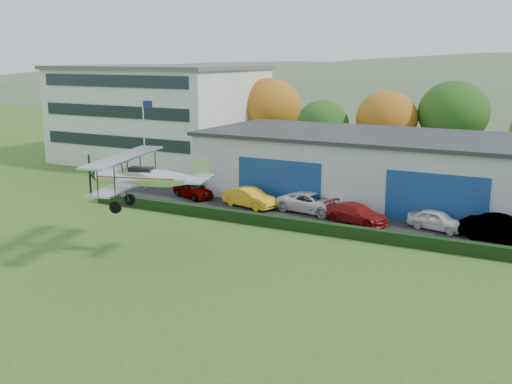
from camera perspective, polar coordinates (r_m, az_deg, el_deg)
The scene contains 15 objects.
ground at distance 27.09m, azimuth -5.45°, elevation -12.64°, with size 300.00×300.00×0.00m, color #315F1E.
apron at distance 44.19m, azimuth 13.23°, elevation -2.89°, with size 48.00×9.00×0.05m, color black.
hedge at distance 39.64m, azimuth 11.41°, elevation -4.01°, with size 46.00×0.60×0.80m, color black.
hangar at distance 49.86m, azimuth 17.72°, elevation 1.67°, with size 40.60×12.60×5.30m.
office_block at distance 69.60m, azimuth -8.78°, elevation 7.14°, with size 20.60×15.60×10.40m.
flagpole at distance 54.49m, azimuth -10.16°, elevation 5.21°, with size 1.05×0.10×8.00m.
tree_belt at distance 62.56m, azimuth 16.38°, elevation 6.57°, with size 75.70×13.22×10.12m.
distant_hills at distance 163.18m, azimuth 21.64°, elevation 2.92°, with size 430.00×196.00×56.00m.
car_0 at distance 51.05m, azimuth -5.81°, elevation 0.28°, with size 1.69×4.20×1.43m, color gray.
car_1 at distance 47.56m, azimuth -0.56°, elevation -0.52°, with size 1.58×4.52×1.49m, color gold.
car_2 at distance 46.13m, azimuth 5.16°, elevation -1.00°, with size 2.42×5.25×1.46m, color silver.
car_3 at distance 43.70m, azimuth 9.23°, elevation -1.95°, with size 1.88×4.62×1.34m, color maroon.
car_4 at distance 43.15m, azimuth 16.30°, elevation -2.49°, with size 1.57×3.91×1.33m, color silver.
car_5 at distance 41.51m, azimuth 21.67°, elevation -3.24°, with size 1.74×5.00×1.65m, color gray.
biplane at distance 36.03m, azimuth -10.37°, elevation 1.48°, with size 7.45×8.44×3.15m.
Camera 1 is at (13.80, -20.30, 11.45)m, focal length 43.57 mm.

